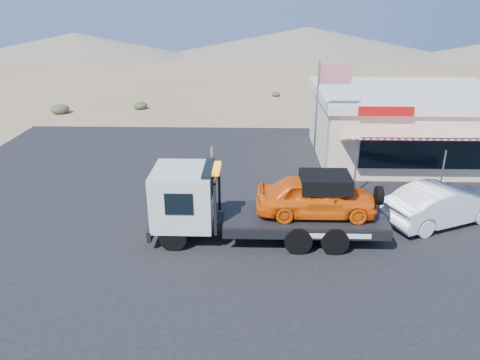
{
  "coord_description": "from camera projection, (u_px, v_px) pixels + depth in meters",
  "views": [
    {
      "loc": [
        1.71,
        -17.12,
        8.81
      ],
      "look_at": [
        1.2,
        1.24,
        1.5
      ],
      "focal_mm": 35.0,
      "sensor_mm": 36.0,
      "label": 1
    }
  ],
  "objects": [
    {
      "name": "distant_hills",
      "position": [
        177.0,
        44.0,
        69.97
      ],
      "size": [
        126.0,
        48.0,
        4.2
      ],
      "color": "#726B59",
      "rests_on": "ground"
    },
    {
      "name": "ground",
      "position": [
        210.0,
        225.0,
        19.2
      ],
      "size": [
        120.0,
        120.0,
        0.0
      ],
      "primitive_type": "plane",
      "color": "#927553",
      "rests_on": "ground"
    },
    {
      "name": "asphalt_lot",
      "position": [
        258.0,
        196.0,
        21.93
      ],
      "size": [
        32.0,
        24.0,
        0.02
      ],
      "primitive_type": "cube",
      "color": "black",
      "rests_on": "ground"
    },
    {
      "name": "desert_scrub",
      "position": [
        10.0,
        138.0,
        29.76
      ],
      "size": [
        28.72,
        33.72,
        0.76
      ],
      "color": "#364625",
      "rests_on": "ground"
    },
    {
      "name": "white_sedan",
      "position": [
        442.0,
        204.0,
        19.05
      ],
      "size": [
        5.32,
        3.71,
        1.66
      ],
      "primitive_type": "imported",
      "rotation": [
        0.0,
        0.0,
        2.0
      ],
      "color": "white",
      "rests_on": "asphalt_lot"
    },
    {
      "name": "jerky_store",
      "position": [
        407.0,
        123.0,
        26.53
      ],
      "size": [
        10.4,
        9.97,
        3.9
      ],
      "color": "beige",
      "rests_on": "asphalt_lot"
    },
    {
      "name": "flagpole",
      "position": [
        322.0,
        110.0,
        21.86
      ],
      "size": [
        1.55,
        0.1,
        6.0
      ],
      "color": "#99999E",
      "rests_on": "asphalt_lot"
    },
    {
      "name": "tow_truck",
      "position": [
        262.0,
        201.0,
        17.6
      ],
      "size": [
        8.72,
        2.58,
        2.91
      ],
      "color": "black",
      "rests_on": "asphalt_lot"
    }
  ]
}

